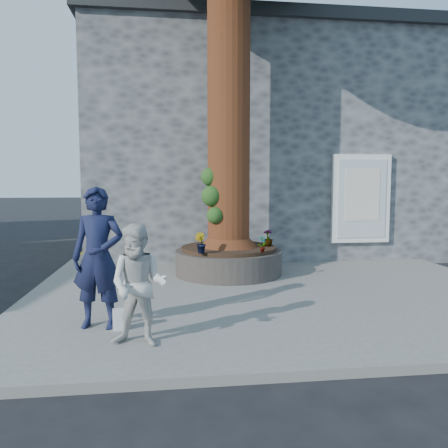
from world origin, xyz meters
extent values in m
plane|color=black|center=(0.00, 0.00, 0.00)|extent=(120.00, 120.00, 0.00)
cube|color=slate|center=(1.50, 1.00, 0.06)|extent=(9.00, 8.00, 0.12)
cube|color=yellow|center=(-3.05, 1.00, 0.00)|extent=(0.10, 30.00, 0.01)
cube|color=#45474A|center=(2.50, 7.20, 3.00)|extent=(10.00, 8.00, 6.00)
cube|color=black|center=(2.50, 7.20, 6.15)|extent=(10.30, 8.30, 0.30)
cube|color=white|center=(4.30, 3.14, 1.70)|extent=(1.50, 0.12, 2.20)
cube|color=silver|center=(4.30, 3.08, 1.70)|extent=(1.25, 0.04, 1.95)
cube|color=silver|center=(4.30, 3.06, 1.80)|extent=(0.90, 0.02, 1.30)
cylinder|color=black|center=(0.80, 2.00, 0.38)|extent=(2.30, 2.30, 0.52)
cylinder|color=black|center=(0.80, 2.00, 0.68)|extent=(2.04, 2.04, 0.08)
cylinder|color=#461A11|center=(0.80, 2.00, 4.47)|extent=(0.90, 0.90, 7.50)
cone|color=#461A11|center=(0.80, 2.00, 1.07)|extent=(1.24, 1.24, 0.70)
sphere|color=#174216|center=(0.42, 1.80, 1.82)|extent=(0.44, 0.44, 0.44)
sphere|color=#174216|center=(0.48, 1.70, 1.42)|extent=(0.36, 0.36, 0.36)
sphere|color=#174216|center=(0.40, 1.92, 2.22)|extent=(0.40, 0.40, 0.40)
imported|color=#131835|center=(-1.43, -1.28, 1.08)|extent=(0.77, 0.57, 1.92)
imported|color=beige|center=(-0.84, -2.04, 0.86)|extent=(0.84, 0.72, 1.48)
cube|color=white|center=(-1.14, -1.42, 0.26)|extent=(0.22, 0.15, 0.28)
imported|color=gray|center=(1.36, 1.15, 0.88)|extent=(0.20, 0.16, 0.33)
imported|color=gray|center=(0.13, 1.15, 0.92)|extent=(0.31, 0.31, 0.41)
imported|color=gray|center=(1.65, 1.92, 0.91)|extent=(0.22, 0.22, 0.37)
imported|color=gray|center=(0.96, 2.85, 0.89)|extent=(0.40, 0.40, 0.33)
camera|label=1|loc=(-0.47, -7.27, 2.08)|focal=35.00mm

